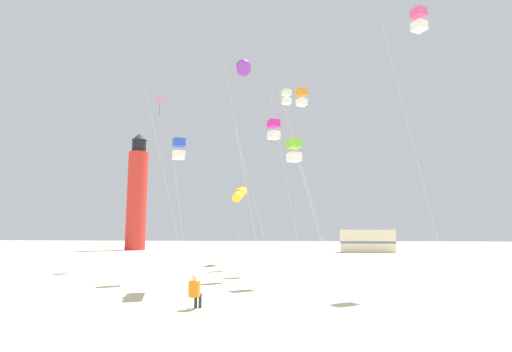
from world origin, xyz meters
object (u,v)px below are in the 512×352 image
Objects in this scene: kite_box_lime at (294,151)px; kite_diamond_scarlet at (160,107)px; rv_van_cream at (367,241)px; kite_box_white at (287,97)px; kite_box_magenta at (274,130)px; lighthouse_distant at (137,195)px; kite_box_rainbow at (419,20)px; kite_tube_gold at (240,194)px; kite_flyer_standing at (195,290)px; kite_box_blue at (179,149)px; kite_tube_violet at (243,69)px; kite_box_orange at (302,98)px.

kite_diamond_scarlet reaches higher than kite_box_lime.
kite_diamond_scarlet reaches higher than rv_van_cream.
kite_box_white is at bearing -115.73° from rv_van_cream.
lighthouse_distant is (-21.42, 31.70, -0.74)m from kite_box_magenta.
lighthouse_distant reaches higher than kite_box_magenta.
kite_box_rainbow is 18.28m from kite_tube_gold.
kite_box_rainbow is at bearing -140.96° from kite_flyer_standing.
kite_box_blue is 37.39m from lighthouse_distant.
kite_tube_violet is 0.92× the size of kite_diamond_scarlet.
lighthouse_distant is (-22.05, 24.20, -5.31)m from kite_box_white.
kite_box_orange reaches higher than kite_tube_violet.
kite_box_magenta is (-0.63, -7.50, -4.58)m from kite_box_white.
kite_box_blue is 8.97m from kite_diamond_scarlet.
kite_diamond_scarlet is 1.99× the size of kite_tube_gold.
kite_tube_gold is at bearing -78.49° from kite_flyer_standing.
kite_flyer_standing is at bearing -103.15° from kite_box_magenta.
kite_box_lime is 0.53× the size of kite_box_rainbow.
kite_tube_gold is at bearing 131.88° from kite_box_orange.
kite_box_rainbow is at bearing -57.82° from kite_box_white.
kite_box_rainbow is at bearing -26.98° from kite_diamond_scarlet.
kite_box_rainbow reaches higher than kite_diamond_scarlet.
kite_box_orange is 36.67m from lighthouse_distant.
kite_box_white is (-1.12, 3.97, 1.45)m from kite_box_orange.
kite_box_rainbow reaches higher than kite_box_lime.
kite_flyer_standing is 12.45m from kite_box_magenta.
rv_van_cream is at bearing -6.39° from lighthouse_distant.
kite_box_magenta is 0.55× the size of lighthouse_distant.
lighthouse_distant reaches higher than kite_box_white.
kite_box_orange is 0.90× the size of kite_box_rainbow.
kite_tube_gold reaches higher than kite_flyer_standing.
kite_box_blue is 5.69m from kite_box_magenta.
kite_box_magenta is 10.46m from kite_diamond_scarlet.
kite_box_magenta is at bearing -116.35° from kite_box_orange.
kite_box_white reaches higher than kite_box_blue.
kite_box_white is 33.16m from lighthouse_distant.
kite_box_white is 1.50× the size of kite_box_magenta.
kite_flyer_standing is 0.08× the size of kite_box_white.
kite_tube_violet is at bearing -89.83° from kite_flyer_standing.
kite_diamond_scarlet is at bearing -129.99° from rv_van_cream.
kite_tube_violet is 1.84× the size of kite_tube_gold.
kite_tube_gold is at bearing 80.72° from kite_box_blue.
kite_tube_gold is (-1.14, 18.51, 5.03)m from kite_flyer_standing.
kite_box_blue is at bearing -62.13° from kite_diamond_scarlet.
kite_diamond_scarlet is at bearing -64.72° from lighthouse_distant.
kite_box_white reaches higher than kite_box_lime.
kite_tube_gold is at bearing -51.20° from lighthouse_distant.
kite_tube_violet is at bearing -111.86° from kite_box_magenta.
kite_box_white reaches higher than kite_diamond_scarlet.
kite_box_rainbow reaches higher than kite_box_blue.
lighthouse_distant is at bearing 132.34° from kite_box_white.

